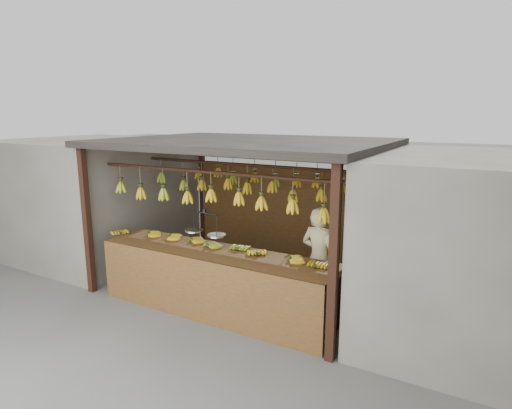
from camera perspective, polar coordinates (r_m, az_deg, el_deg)
The scene contains 9 objects.
ground at distance 7.31m, azimuth -1.18°, elevation -10.45°, with size 80.00×80.00×0.00m, color #5B5B57.
stall at distance 7.09m, azimuth 0.11°, elevation 5.36°, with size 4.30×3.30×2.40m.
neighbor_left at distance 9.28m, azimuth -20.70°, elevation 1.04°, with size 3.00×3.00×2.30m, color slate.
neighbor_right at distance 6.04m, azimuth 29.79°, elevation -5.42°, with size 3.00×3.00×2.30m, color slate.
counter at distance 6.03m, azimuth -6.13°, elevation -8.24°, with size 3.70×0.81×0.96m.
hanging_bananas at distance 6.85m, azimuth -1.29°, elevation 2.18°, with size 3.64×2.21×0.39m.
balance_scale at distance 6.20m, azimuth -6.83°, elevation -3.32°, with size 0.70×0.31×0.90m.
vendor at distance 6.23m, azimuth 8.37°, elevation -7.17°, with size 0.55×0.36×1.52m, color beige.
bag_bundles at distance 7.54m, azimuth 17.02°, elevation -2.53°, with size 0.08×0.26×1.24m.
Camera 1 is at (3.45, -5.81, 2.79)m, focal length 30.00 mm.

